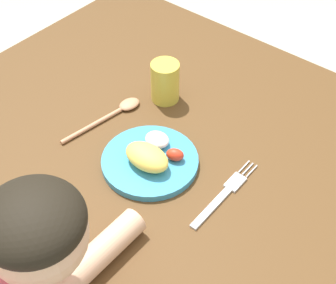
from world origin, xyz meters
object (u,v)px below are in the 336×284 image
(fork, at_px, (223,195))
(spoon, at_px, (116,112))
(drinking_cup, at_px, (165,82))
(plate, at_px, (150,159))

(fork, distance_m, spoon, 0.35)
(drinking_cup, bearing_deg, plate, -58.46)
(plate, distance_m, fork, 0.18)
(plate, height_order, spoon, plate)
(fork, xyz_separation_m, spoon, (-0.34, 0.04, 0.00))
(spoon, height_order, drinking_cup, drinking_cup)
(plate, xyz_separation_m, spoon, (-0.17, 0.07, -0.01))
(plate, height_order, drinking_cup, drinking_cup)
(plate, bearing_deg, fork, 9.45)
(fork, distance_m, drinking_cup, 0.34)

